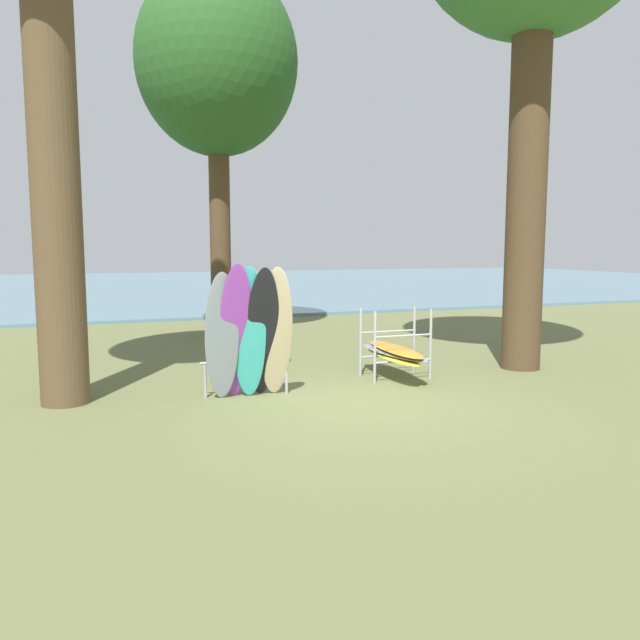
{
  "coord_description": "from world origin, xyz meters",
  "views": [
    {
      "loc": [
        -3.82,
        -8.37,
        2.36
      ],
      "look_at": [
        -0.08,
        1.65,
        1.1
      ],
      "focal_mm": 35.16,
      "sensor_mm": 36.0,
      "label": 1
    }
  ],
  "objects": [
    {
      "name": "tree_mid_behind",
      "position": [
        -0.49,
        8.03,
        6.94
      ],
      "size": [
        4.11,
        4.11,
        9.39
      ],
      "color": "#4C3823",
      "rests_on": "ground"
    },
    {
      "name": "ground_plane",
      "position": [
        0.0,
        0.0,
        0.0
      ],
      "size": [
        80.0,
        80.0,
        0.0
      ],
      "primitive_type": "plane",
      "color": "#60663D"
    },
    {
      "name": "board_storage_rack",
      "position": [
        1.32,
        1.6,
        0.47
      ],
      "size": [
        1.15,
        2.13,
        1.25
      ],
      "color": "#9EA0A5",
      "rests_on": "ground"
    },
    {
      "name": "lake_water",
      "position": [
        0.0,
        29.65,
        0.05
      ],
      "size": [
        80.0,
        36.0,
        0.1
      ],
      "primitive_type": "cube",
      "color": "slate",
      "rests_on": "ground"
    },
    {
      "name": "leaning_board_pile",
      "position": [
        -1.5,
        0.94,
        1.02
      ],
      "size": [
        1.44,
        0.71,
        2.12
      ],
      "color": "gray",
      "rests_on": "ground"
    }
  ]
}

